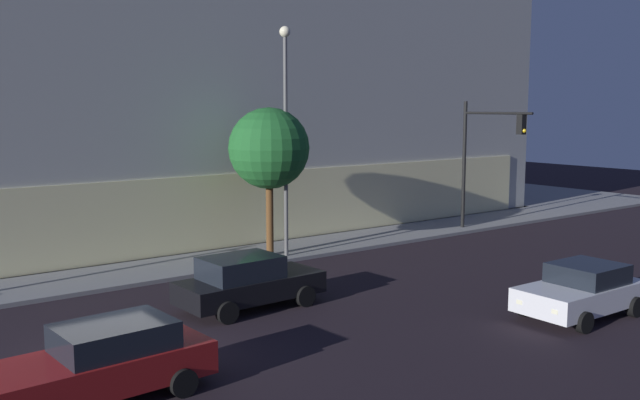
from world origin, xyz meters
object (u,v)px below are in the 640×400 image
(car_black, at_px, (248,282))
(car_white, at_px, (582,290))
(modern_building, at_px, (188,26))
(sidewalk_tree, at_px, (269,149))
(traffic_light_far_corner, at_px, (484,146))
(street_lamp_sidewalk, at_px, (286,116))
(car_red, at_px, (103,362))

(car_black, bearing_deg, car_white, -41.62)
(modern_building, distance_m, sidewalk_tree, 16.47)
(traffic_light_far_corner, distance_m, street_lamp_sidewalk, 10.99)
(traffic_light_far_corner, relative_size, sidewalk_tree, 1.05)
(street_lamp_sidewalk, height_order, car_black, street_lamp_sidewalk)
(modern_building, distance_m, car_red, 29.90)
(street_lamp_sidewalk, distance_m, sidewalk_tree, 1.46)
(modern_building, relative_size, sidewalk_tree, 5.40)
(car_red, bearing_deg, street_lamp_sidewalk, 39.87)
(modern_building, bearing_deg, car_black, -112.53)
(sidewalk_tree, distance_m, car_black, 8.03)
(sidewalk_tree, bearing_deg, street_lamp_sidewalk, -48.59)
(car_red, bearing_deg, car_black, 33.78)
(car_white, bearing_deg, traffic_light_far_corner, 52.29)
(street_lamp_sidewalk, distance_m, car_red, 14.97)
(street_lamp_sidewalk, distance_m, car_white, 12.98)
(modern_building, xyz_separation_m, sidewalk_tree, (-3.96, -14.68, -6.34))
(car_white, bearing_deg, car_black, 138.38)
(sidewalk_tree, bearing_deg, car_black, -128.50)
(traffic_light_far_corner, xyz_separation_m, car_red, (-21.69, -8.08, -3.42))
(car_red, height_order, car_black, car_black)
(modern_building, relative_size, street_lamp_sidewalk, 3.54)
(street_lamp_sidewalk, xyz_separation_m, car_black, (-4.91, -5.09, -4.92))
(traffic_light_far_corner, height_order, car_black, traffic_light_far_corner)
(car_white, bearing_deg, sidewalk_tree, 103.78)
(traffic_light_far_corner, distance_m, sidewalk_tree, 11.39)
(modern_building, xyz_separation_m, traffic_light_far_corner, (7.34, -16.17, -6.57))
(car_black, bearing_deg, traffic_light_far_corner, 14.62)
(modern_building, relative_size, car_white, 7.79)
(sidewalk_tree, distance_m, car_white, 13.11)
(car_white, bearing_deg, street_lamp_sidewalk, 102.26)
(traffic_light_far_corner, distance_m, car_red, 23.40)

